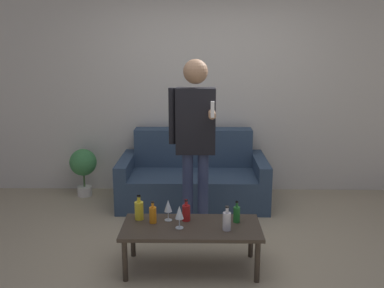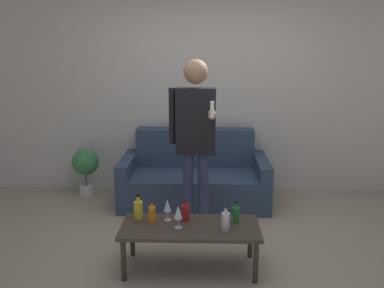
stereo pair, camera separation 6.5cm
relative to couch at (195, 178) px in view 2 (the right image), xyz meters
name	(u,v)px [view 2 (the right image)]	position (x,y,z in m)	size (l,w,h in m)	color
ground_plane	(210,260)	(0.17, -1.49, -0.29)	(16.00, 16.00, 0.00)	tan
wall_back	(209,86)	(0.17, 0.46, 1.06)	(8.00, 0.06, 2.70)	silver
couch	(195,178)	(0.00, 0.00, 0.00)	(1.72, 0.90, 0.84)	#334760
coffee_table	(190,230)	(0.01, -1.62, 0.05)	(1.15, 0.52, 0.38)	#3D3328
bottle_orange	(152,214)	(-0.32, -1.56, 0.16)	(0.06, 0.06, 0.19)	orange
bottle_green	(226,221)	(0.29, -1.69, 0.17)	(0.07, 0.07, 0.20)	silver
bottle_dark	(236,214)	(0.38, -1.54, 0.16)	(0.06, 0.06, 0.18)	#23752D
bottle_yellow	(185,212)	(-0.04, -1.51, 0.16)	(0.07, 0.07, 0.19)	#B21E1E
bottle_red	(138,210)	(-0.44, -1.49, 0.17)	(0.08, 0.08, 0.22)	yellow
wine_glass_near	(178,213)	(-0.09, -1.66, 0.22)	(0.07, 0.07, 0.19)	silver
wine_glass_far	(167,206)	(-0.19, -1.51, 0.22)	(0.07, 0.07, 0.19)	silver
person_standing_front	(195,132)	(0.03, -0.95, 0.75)	(0.44, 0.43, 1.72)	navy
potted_plant	(85,165)	(-1.36, 0.16, 0.10)	(0.33, 0.33, 0.60)	silver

